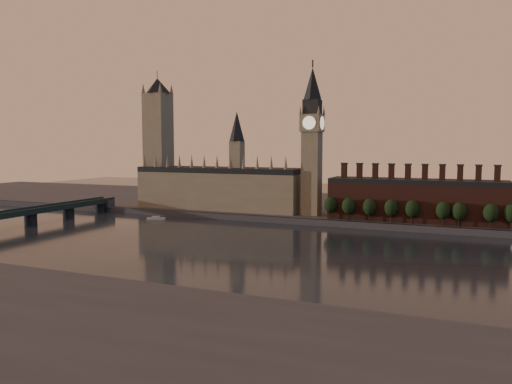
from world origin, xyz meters
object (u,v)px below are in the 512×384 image
river_boat (156,218)px  westminster_bridge (5,218)px  victoria_tower (158,137)px  big_ben (312,139)px

river_boat → westminster_bridge: bearing=-152.6°
victoria_tower → river_boat: 78.81m
big_ben → river_boat: bearing=-158.4°
big_ben → westminster_bridge: 205.83m
westminster_bridge → river_boat: size_ratio=14.95×
big_ben → river_boat: size_ratio=8.00×
victoria_tower → river_boat: (27.71, -45.48, -58.10)m
victoria_tower → westminster_bridge: (-35.00, -117.70, -51.65)m
victoria_tower → westminster_bridge: bearing=-106.6°
westminster_bridge → big_ben: bearing=34.3°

